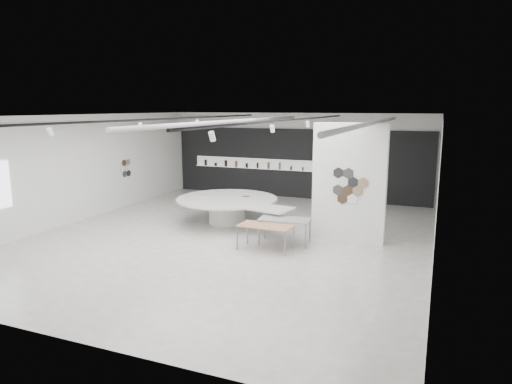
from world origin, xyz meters
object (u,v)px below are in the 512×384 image
at_px(partition_column, 349,183).
at_px(kitchen_counter, 356,193).
at_px(sample_table_wood, 265,227).
at_px(sample_table_stone, 285,221).
at_px(display_island, 228,207).

distance_m(partition_column, kitchen_counter, 5.74).
height_order(partition_column, sample_table_wood, partition_column).
distance_m(partition_column, sample_table_wood, 2.93).
xyz_separation_m(partition_column, sample_table_stone, (-1.69, -1.05, -1.09)).
distance_m(display_island, sample_table_stone, 3.07).
relative_size(display_island, sample_table_stone, 3.08).
bearing_deg(kitchen_counter, sample_table_stone, -102.79).
bearing_deg(sample_table_stone, partition_column, 31.92).
bearing_deg(sample_table_wood, display_island, 134.28).
height_order(display_island, sample_table_stone, display_island).
bearing_deg(partition_column, sample_table_stone, -148.08).
relative_size(partition_column, display_island, 0.75).
height_order(sample_table_wood, sample_table_stone, sample_table_stone).
bearing_deg(kitchen_counter, sample_table_wood, -104.35).
distance_m(partition_column, display_island, 4.51).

